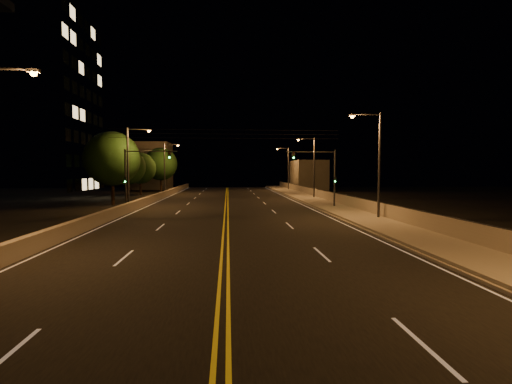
{
  "coord_description": "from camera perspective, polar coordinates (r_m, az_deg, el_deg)",
  "views": [
    {
      "loc": [
        0.15,
        -6.28,
        3.92
      ],
      "look_at": [
        2.0,
        18.0,
        2.5
      ],
      "focal_mm": 26.0,
      "sensor_mm": 36.0,
      "label": 1
    }
  ],
  "objects": [
    {
      "name": "road",
      "position": [
        26.57,
        -4.65,
        -5.13
      ],
      "size": [
        18.0,
        120.0,
        0.02
      ],
      "primitive_type": "cube",
      "color": "black",
      "rests_on": "ground"
    },
    {
      "name": "sidewalk",
      "position": [
        28.61,
        17.6,
        -4.39
      ],
      "size": [
        3.6,
        120.0,
        0.3
      ],
      "primitive_type": "cube",
      "color": "gray",
      "rests_on": "ground"
    },
    {
      "name": "curb",
      "position": [
        27.98,
        14.03,
        -4.66
      ],
      "size": [
        0.14,
        120.0,
        0.15
      ],
      "primitive_type": "cube",
      "color": "gray",
      "rests_on": "ground"
    },
    {
      "name": "parapet_wall",
      "position": [
        29.19,
        20.63,
        -3.01
      ],
      "size": [
        0.3,
        120.0,
        1.0
      ],
      "primitive_type": "cube",
      "color": "gray",
      "rests_on": "sidewalk"
    },
    {
      "name": "jersey_barrier",
      "position": [
        28.08,
        -23.63,
        -4.04
      ],
      "size": [
        0.45,
        120.0,
        0.9
      ],
      "primitive_type": "cube",
      "color": "gray",
      "rests_on": "ground"
    },
    {
      "name": "distant_building_right",
      "position": [
        76.13,
        8.06,
        2.59
      ],
      "size": [
        6.0,
        10.0,
        5.93
      ],
      "primitive_type": "cube",
      "color": "#6D685C",
      "rests_on": "ground"
    },
    {
      "name": "distant_building_left",
      "position": [
        81.23,
        -15.86,
        3.87
      ],
      "size": [
        8.0,
        8.0,
        9.71
      ],
      "primitive_type": "cube",
      "color": "#6D685C",
      "rests_on": "ground"
    },
    {
      "name": "parapet_rail",
      "position": [
        29.13,
        20.65,
        -1.98
      ],
      "size": [
        0.06,
        120.0,
        0.06
      ],
      "primitive_type": "cylinder",
      "rotation": [
        1.57,
        0.0,
        0.0
      ],
      "color": "black",
      "rests_on": "parapet_wall"
    },
    {
      "name": "lane_markings",
      "position": [
        26.5,
        -4.65,
        -5.13
      ],
      "size": [
        17.32,
        116.0,
        0.0
      ],
      "color": "silver",
      "rests_on": "road"
    },
    {
      "name": "streetlight_1",
      "position": [
        30.01,
        17.94,
        4.98
      ],
      "size": [
        2.55,
        0.28,
        8.34
      ],
      "color": "#2D2D33",
      "rests_on": "ground"
    },
    {
      "name": "streetlight_2",
      "position": [
        50.65,
        8.62,
        4.37
      ],
      "size": [
        2.55,
        0.28,
        8.34
      ],
      "color": "#2D2D33",
      "rests_on": "ground"
    },
    {
      "name": "streetlight_3",
      "position": [
        71.6,
        4.78,
        4.08
      ],
      "size": [
        2.55,
        0.28,
        8.34
      ],
      "color": "#2D2D33",
      "rests_on": "ground"
    },
    {
      "name": "streetlight_5",
      "position": [
        40.71,
        -18.7,
        4.49
      ],
      "size": [
        2.55,
        0.28,
        8.34
      ],
      "color": "#2D2D33",
      "rests_on": "ground"
    },
    {
      "name": "streetlight_6",
      "position": [
        62.61,
        -13.62,
        4.11
      ],
      "size": [
        2.55,
        0.28,
        8.34
      ],
      "color": "#2D2D33",
      "rests_on": "ground"
    },
    {
      "name": "traffic_signal_right",
      "position": [
        38.27,
        10.56,
        3.1
      ],
      "size": [
        5.11,
        0.31,
        5.99
      ],
      "color": "#2D2D33",
      "rests_on": "ground"
    },
    {
      "name": "traffic_signal_left",
      "position": [
        38.05,
        -17.96,
        2.99
      ],
      "size": [
        5.11,
        0.31,
        5.99
      ],
      "color": "#2D2D33",
      "rests_on": "ground"
    },
    {
      "name": "overhead_wires",
      "position": [
        35.95,
        -4.63,
        8.88
      ],
      "size": [
        22.0,
        0.03,
        0.83
      ],
      "color": "black"
    },
    {
      "name": "tree_0",
      "position": [
        44.74,
        -21.26,
        4.78
      ],
      "size": [
        6.12,
        6.12,
        8.29
      ],
      "color": "black",
      "rests_on": "ground"
    },
    {
      "name": "tree_1",
      "position": [
        56.12,
        -19.24,
        3.67
      ],
      "size": [
        5.19,
        5.19,
        7.03
      ],
      "color": "black",
      "rests_on": "ground"
    },
    {
      "name": "tree_2",
      "position": [
        62.1,
        -17.41,
        3.51
      ],
      "size": [
        5.0,
        5.0,
        6.78
      ],
      "color": "black",
      "rests_on": "ground"
    },
    {
      "name": "tree_3",
      "position": [
        69.31,
        -14.45,
        4.19
      ],
      "size": [
        5.94,
        5.94,
        8.05
      ],
      "color": "black",
      "rests_on": "ground"
    }
  ]
}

